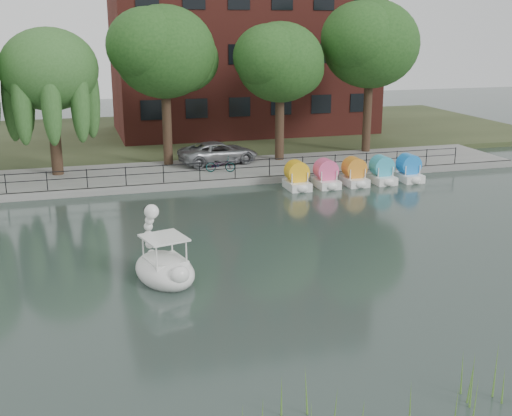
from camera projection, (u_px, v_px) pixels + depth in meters
name	position (u px, v px, depth m)	size (l,w,h in m)	color
ground_plane	(274.00, 273.00, 23.12)	(120.00, 120.00, 0.00)	#3B4B49
promenade	(191.00, 173.00, 37.83)	(40.00, 6.00, 0.40)	gray
kerb	(201.00, 185.00, 35.11)	(40.00, 0.25, 0.40)	gray
land_strip	(158.00, 136.00, 50.75)	(60.00, 22.00, 0.36)	#47512D
railing	(200.00, 167.00, 35.03)	(32.00, 0.05, 1.00)	black
apartment_building	(242.00, 15.00, 50.10)	(20.00, 10.07, 18.00)	#4C1E16
willow_mid	(49.00, 70.00, 35.06)	(5.32, 5.32, 8.15)	#473323
broadleaf_center	(164.00, 53.00, 37.52)	(6.00, 6.00, 9.25)	#473323
broadleaf_right	(280.00, 63.00, 39.14)	(5.40, 5.40, 8.32)	#473323
broadleaf_far	(371.00, 45.00, 41.54)	(6.30, 6.30, 9.71)	#473323
minivan	(219.00, 151.00, 39.29)	(5.60, 2.57, 1.56)	gray
bicycle	(220.00, 163.00, 37.10)	(1.72, 0.60, 1.00)	gray
swan_boat	(164.00, 264.00, 22.40)	(2.55, 3.33, 2.51)	white
pedal_boat_row	(354.00, 174.00, 35.77)	(7.95, 1.70, 1.40)	white
reed_bank	(484.00, 387.00, 14.73)	(24.00, 2.40, 1.20)	#669938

